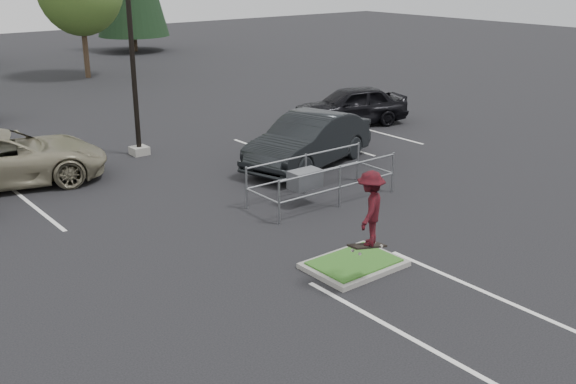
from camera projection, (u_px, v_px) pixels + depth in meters
ground at (354, 267)px, 15.87m from camera, size 120.00×120.00×0.00m
grass_median at (354, 264)px, 15.84m from camera, size 2.20×1.60×0.16m
stall_lines at (176, 209)px, 19.52m from camera, size 22.62×17.60×0.01m
light_pole at (130, 29)px, 23.55m from camera, size 0.70×0.60×10.12m
cart_corral at (309, 178)px, 19.74m from camera, size 4.50×1.65×1.27m
skateboarder at (369, 209)px, 14.15m from camera, size 1.21×1.08×1.82m
car_l_tan at (2, 158)px, 21.43m from camera, size 6.86×4.44×1.76m
car_r_charc at (309, 140)px, 23.40m from camera, size 5.84×3.40×1.82m
car_r_black at (351, 105)px, 29.32m from camera, size 5.35×3.42×1.70m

